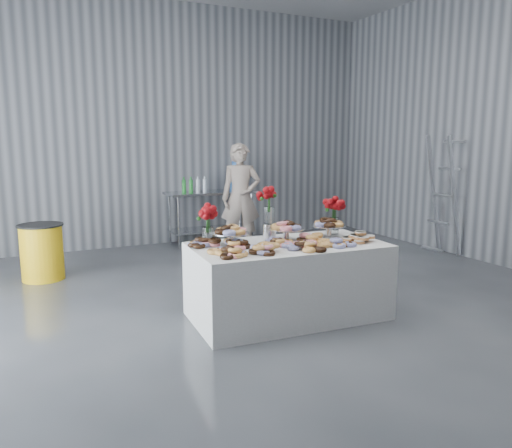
{
  "coord_description": "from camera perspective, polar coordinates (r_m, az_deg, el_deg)",
  "views": [
    {
      "loc": [
        -2.14,
        -3.79,
        1.78
      ],
      "look_at": [
        0.14,
        0.87,
        0.89
      ],
      "focal_mm": 35.0,
      "sensor_mm": 36.0,
      "label": 1
    }
  ],
  "objects": [
    {
      "name": "water_jug",
      "position": [
        8.66,
        -2.14,
        5.56
      ],
      "size": [
        0.28,
        0.28,
        0.55
      ],
      "color": "#4387E5",
      "rests_on": "prep_table"
    },
    {
      "name": "trash_barrel",
      "position": [
        6.9,
        -23.27,
        -2.95
      ],
      "size": [
        0.56,
        0.56,
        0.71
      ],
      "rotation": [
        0.0,
        0.0,
        -0.43
      ],
      "color": "yellow",
      "rests_on": "ground"
    },
    {
      "name": "bouquet_right",
      "position": [
        5.49,
        8.92,
        1.94
      ],
      "size": [
        0.26,
        0.26,
        0.42
      ],
      "color": "white",
      "rests_on": "display_table"
    },
    {
      "name": "cake_stand_right",
      "position": [
        5.31,
        8.33,
        -0.02
      ],
      "size": [
        0.36,
        0.36,
        0.17
      ],
      "color": "silver",
      "rests_on": "display_table"
    },
    {
      "name": "danish_pile",
      "position": [
        5.18,
        11.9,
        -1.32
      ],
      "size": [
        0.48,
        0.48,
        0.11
      ],
      "primitive_type": null,
      "color": "silver",
      "rests_on": "display_table"
    },
    {
      "name": "prep_table",
      "position": [
        8.52,
        -5.19,
        1.87
      ],
      "size": [
        1.5,
        0.6,
        0.9
      ],
      "color": "silver",
      "rests_on": "ground"
    },
    {
      "name": "donut_mounds",
      "position": [
        4.9,
        3.99,
        -1.89
      ],
      "size": [
        1.85,
        0.92,
        0.09
      ],
      "primitive_type": null,
      "rotation": [
        0.0,
        0.0,
        -0.06
      ],
      "color": "#E7AC54",
      "rests_on": "display_table"
    },
    {
      "name": "ground",
      "position": [
        4.7,
        3.19,
        -12.52
      ],
      "size": [
        9.0,
        9.0,
        0.0
      ],
      "primitive_type": "plane",
      "color": "#35373C",
      "rests_on": "ground"
    },
    {
      "name": "bouquet_left",
      "position": [
        4.85,
        -5.56,
        0.99
      ],
      "size": [
        0.26,
        0.26,
        0.42
      ],
      "color": "white",
      "rests_on": "display_table"
    },
    {
      "name": "bouquet_center",
      "position": [
        5.18,
        1.54,
        2.51
      ],
      "size": [
        0.26,
        0.26,
        0.57
      ],
      "color": "silver",
      "rests_on": "display_table"
    },
    {
      "name": "cake_stand_mid",
      "position": [
        5.08,
        3.47,
        -0.38
      ],
      "size": [
        0.36,
        0.36,
        0.17
      ],
      "color": "silver",
      "rests_on": "display_table"
    },
    {
      "name": "room_walls",
      "position": [
        4.37,
        -0.3,
        21.07
      ],
      "size": [
        8.04,
        9.04,
        4.02
      ],
      "color": "gray",
      "rests_on": "ground"
    },
    {
      "name": "display_table",
      "position": [
        5.04,
        3.65,
        -6.47
      ],
      "size": [
        1.96,
        1.12,
        0.75
      ],
      "primitive_type": "cube",
      "rotation": [
        0.0,
        0.0,
        -0.06
      ],
      "color": "white",
      "rests_on": "ground"
    },
    {
      "name": "stepladder",
      "position": [
        8.12,
        20.64,
        3.06
      ],
      "size": [
        0.61,
        0.47,
        1.86
      ],
      "primitive_type": null,
      "rotation": [
        0.0,
        -0.2,
        0.0
      ],
      "color": "silver",
      "rests_on": "ground"
    },
    {
      "name": "person",
      "position": [
        7.87,
        -1.74,
        3.0
      ],
      "size": [
        0.72,
        0.58,
        1.71
      ],
      "primitive_type": "imported",
      "rotation": [
        0.0,
        0.0,
        -0.3
      ],
      "color": "#CC8C93",
      "rests_on": "ground"
    },
    {
      "name": "cake_stand_left",
      "position": [
        4.85,
        -2.92,
        -0.86
      ],
      "size": [
        0.36,
        0.36,
        0.17
      ],
      "color": "silver",
      "rests_on": "display_table"
    },
    {
      "name": "drink_bottles",
      "position": [
        8.27,
        -7.06,
        4.5
      ],
      "size": [
        0.54,
        0.08,
        0.27
      ],
      "primitive_type": null,
      "color": "#268C33",
      "rests_on": "prep_table"
    }
  ]
}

